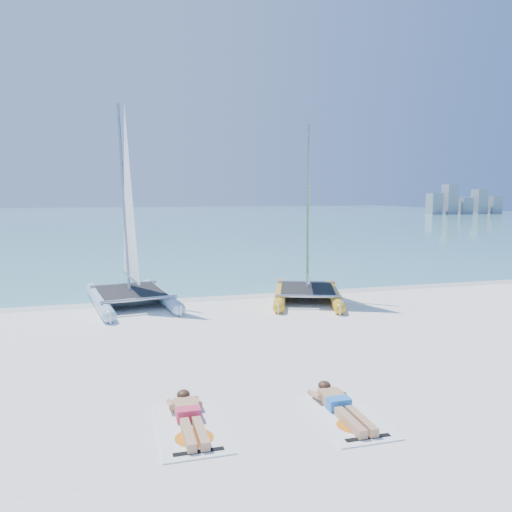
% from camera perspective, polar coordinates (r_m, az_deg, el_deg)
% --- Properties ---
extents(ground, '(140.00, 140.00, 0.00)m').
position_cam_1_polar(ground, '(12.12, 2.65, -9.60)').
color(ground, white).
rests_on(ground, ground).
extents(sea, '(140.00, 115.00, 0.01)m').
position_cam_1_polar(sea, '(74.18, -12.86, 4.30)').
color(sea, '#6BB1B2').
rests_on(sea, ground).
extents(wet_sand_strip, '(140.00, 1.40, 0.01)m').
position_cam_1_polar(wet_sand_strip, '(17.27, -3.11, -4.50)').
color(wet_sand_strip, silver).
rests_on(wet_sand_strip, ground).
extents(distant_skyline, '(14.00, 2.00, 5.00)m').
position_cam_1_polar(distant_skyline, '(92.87, 22.60, 5.66)').
color(distant_skyline, '#8E949C').
rests_on(distant_skyline, ground).
extents(catamaran_blue, '(3.01, 5.14, 6.62)m').
position_cam_1_polar(catamaran_blue, '(16.23, -14.34, 1.58)').
color(catamaran_blue, '#A1B5D4').
rests_on(catamaran_blue, ground).
extents(catamaran_yellow, '(3.50, 4.88, 6.04)m').
position_cam_1_polar(catamaran_yellow, '(16.80, 5.91, 1.70)').
color(catamaran_yellow, yellow).
rests_on(catamaran_yellow, ground).
extents(towel_a, '(1.00, 1.85, 0.02)m').
position_cam_1_polar(towel_a, '(7.96, -7.47, -18.87)').
color(towel_a, white).
rests_on(towel_a, ground).
extents(sunbather_a, '(0.37, 1.73, 0.26)m').
position_cam_1_polar(sunbather_a, '(8.08, -7.69, -17.59)').
color(sunbather_a, tan).
rests_on(sunbather_a, towel_a).
extents(towel_b, '(1.00, 1.85, 0.02)m').
position_cam_1_polar(towel_b, '(8.36, 10.12, -17.57)').
color(towel_b, white).
rests_on(towel_b, ground).
extents(sunbather_b, '(0.37, 1.73, 0.26)m').
position_cam_1_polar(sunbather_b, '(8.48, 9.55, -16.40)').
color(sunbather_b, tan).
rests_on(sunbather_b, towel_b).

